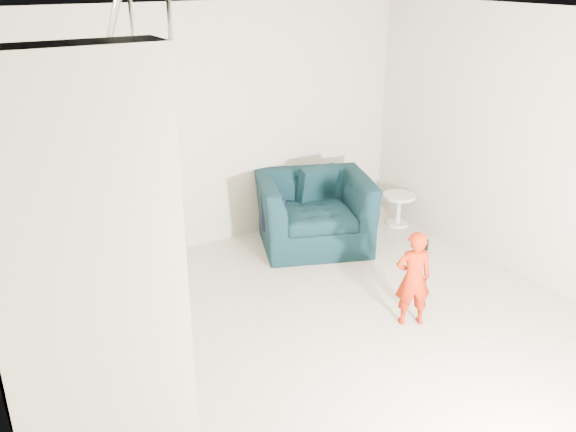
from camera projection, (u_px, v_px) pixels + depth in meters
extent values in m
plane|color=tan|center=(346.00, 362.00, 5.02)|extent=(5.50, 5.50, 0.00)
plane|color=silver|center=(362.00, 20.00, 3.99)|extent=(5.50, 5.50, 0.00)
plane|color=#B9AD97|center=(204.00, 130.00, 6.69)|extent=(5.00, 0.00, 5.00)
plane|color=#B9AD97|center=(570.00, 160.00, 5.68)|extent=(0.00, 5.50, 5.50)
imported|color=black|center=(314.00, 212.00, 7.00)|extent=(1.56, 1.47, 0.81)
imported|color=#910F04|center=(413.00, 278.00, 5.41)|extent=(0.39, 0.33, 0.91)
cylinder|color=silver|center=(399.00, 196.00, 7.55)|extent=(0.40, 0.40, 0.04)
cylinder|color=silver|center=(398.00, 211.00, 7.62)|extent=(0.06, 0.06, 0.36)
cylinder|color=silver|center=(397.00, 223.00, 7.69)|extent=(0.28, 0.28, 0.03)
cube|color=#ADA089|center=(37.00, 288.00, 5.89)|extent=(1.00, 0.30, 0.27)
cube|color=#ADA089|center=(40.00, 289.00, 5.60)|extent=(1.00, 0.30, 0.54)
cube|color=#ADA089|center=(44.00, 290.00, 5.31)|extent=(1.00, 0.30, 0.81)
cube|color=#ADA089|center=(49.00, 291.00, 5.02)|extent=(1.00, 0.30, 1.08)
cube|color=#ADA089|center=(54.00, 293.00, 4.73)|extent=(1.00, 0.30, 1.35)
cube|color=#ADA089|center=(59.00, 294.00, 4.44)|extent=(1.00, 0.30, 1.62)
cube|color=#ADA089|center=(66.00, 296.00, 4.15)|extent=(1.00, 0.30, 1.89)
cube|color=#ADA089|center=(73.00, 297.00, 3.86)|extent=(1.00, 0.30, 2.16)
cube|color=#ADA089|center=(81.00, 299.00, 3.57)|extent=(1.00, 0.30, 2.43)
cube|color=#ADA089|center=(92.00, 302.00, 3.28)|extent=(1.00, 0.30, 2.70)
cylinder|color=silver|center=(99.00, 86.00, 4.25)|extent=(0.04, 3.03, 2.73)
cylinder|color=silver|center=(81.00, 238.00, 6.11)|extent=(0.04, 0.04, 1.00)
cube|color=black|center=(317.00, 184.00, 7.16)|extent=(0.46, 0.22, 0.45)
cube|color=black|center=(273.00, 215.00, 6.62)|extent=(0.05, 0.45, 0.51)
cube|color=black|center=(426.00, 244.00, 5.28)|extent=(0.02, 0.05, 0.10)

